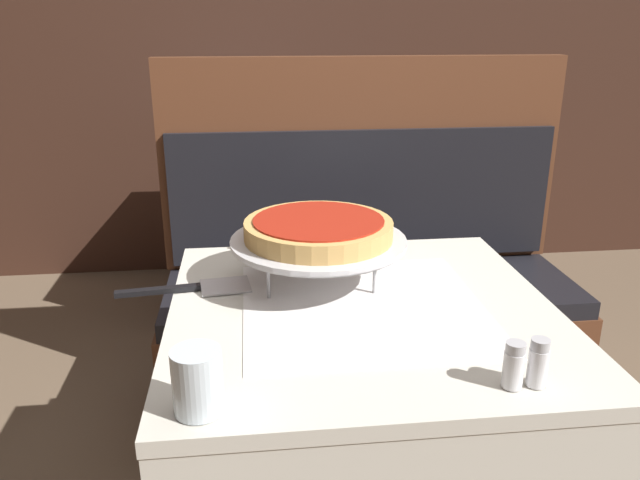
{
  "coord_description": "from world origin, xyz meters",
  "views": [
    {
      "loc": [
        -0.23,
        -1.19,
        1.34
      ],
      "look_at": [
        -0.08,
        0.1,
        0.88
      ],
      "focal_mm": 35.0,
      "sensor_mm": 36.0,
      "label": 1
    }
  ],
  "objects_px": {
    "dining_table_rear": "(243,178)",
    "pizza_pan_stand": "(318,243)",
    "dining_table_front": "(362,350)",
    "pizza_server": "(191,288)",
    "booth_bench": "(368,315)",
    "condiment_caddy": "(233,139)",
    "salt_shaker": "(514,365)",
    "pepper_shaker": "(538,363)",
    "water_glass_near": "(197,381)",
    "deep_dish_pizza": "(318,229)",
    "napkin_holder": "(278,234)"
  },
  "relations": [
    {
      "from": "dining_table_front",
      "to": "salt_shaker",
      "type": "relative_size",
      "value": 10.06
    },
    {
      "from": "dining_table_front",
      "to": "salt_shaker",
      "type": "xyz_separation_m",
      "value": [
        0.19,
        -0.33,
        0.15
      ]
    },
    {
      "from": "booth_bench",
      "to": "pizza_server",
      "type": "xyz_separation_m",
      "value": [
        -0.54,
        -0.65,
        0.41
      ]
    },
    {
      "from": "salt_shaker",
      "to": "condiment_caddy",
      "type": "height_order",
      "value": "condiment_caddy"
    },
    {
      "from": "pizza_server",
      "to": "water_glass_near",
      "type": "distance_m",
      "value": 0.47
    },
    {
      "from": "booth_bench",
      "to": "pizza_pan_stand",
      "type": "distance_m",
      "value": 0.85
    },
    {
      "from": "salt_shaker",
      "to": "dining_table_front",
      "type": "bearing_deg",
      "value": 119.78
    },
    {
      "from": "pizza_pan_stand",
      "to": "salt_shaker",
      "type": "relative_size",
      "value": 4.91
    },
    {
      "from": "dining_table_rear",
      "to": "salt_shaker",
      "type": "height_order",
      "value": "salt_shaker"
    },
    {
      "from": "dining_table_front",
      "to": "booth_bench",
      "type": "distance_m",
      "value": 0.85
    },
    {
      "from": "dining_table_front",
      "to": "pizza_pan_stand",
      "type": "relative_size",
      "value": 2.05
    },
    {
      "from": "deep_dish_pizza",
      "to": "napkin_holder",
      "type": "relative_size",
      "value": 3.34
    },
    {
      "from": "booth_bench",
      "to": "pizza_pan_stand",
      "type": "bearing_deg",
      "value": -111.16
    },
    {
      "from": "water_glass_near",
      "to": "condiment_caddy",
      "type": "xyz_separation_m",
      "value": [
        0.02,
        2.08,
        0.0
      ]
    },
    {
      "from": "pizza_server",
      "to": "salt_shaker",
      "type": "relative_size",
      "value": 3.72
    },
    {
      "from": "pizza_pan_stand",
      "to": "water_glass_near",
      "type": "xyz_separation_m",
      "value": [
        -0.24,
        -0.47,
        -0.05
      ]
    },
    {
      "from": "deep_dish_pizza",
      "to": "napkin_holder",
      "type": "height_order",
      "value": "deep_dish_pizza"
    },
    {
      "from": "salt_shaker",
      "to": "napkin_holder",
      "type": "distance_m",
      "value": 0.78
    },
    {
      "from": "booth_bench",
      "to": "pepper_shaker",
      "type": "bearing_deg",
      "value": -86.68
    },
    {
      "from": "booth_bench",
      "to": "condiment_caddy",
      "type": "distance_m",
      "value": 1.17
    },
    {
      "from": "condiment_caddy",
      "to": "dining_table_rear",
      "type": "bearing_deg",
      "value": -57.85
    },
    {
      "from": "dining_table_rear",
      "to": "pizza_server",
      "type": "bearing_deg",
      "value": -94.09
    },
    {
      "from": "dining_table_rear",
      "to": "pizza_pan_stand",
      "type": "relative_size",
      "value": 1.94
    },
    {
      "from": "dining_table_front",
      "to": "pizza_server",
      "type": "bearing_deg",
      "value": 161.01
    },
    {
      "from": "deep_dish_pizza",
      "to": "dining_table_rear",
      "type": "bearing_deg",
      "value": 96.69
    },
    {
      "from": "pizza_server",
      "to": "salt_shaker",
      "type": "height_order",
      "value": "salt_shaker"
    },
    {
      "from": "dining_table_rear",
      "to": "pepper_shaker",
      "type": "distance_m",
      "value": 2.07
    },
    {
      "from": "water_glass_near",
      "to": "salt_shaker",
      "type": "distance_m",
      "value": 0.51
    },
    {
      "from": "pizza_pan_stand",
      "to": "pizza_server",
      "type": "distance_m",
      "value": 0.31
    },
    {
      "from": "booth_bench",
      "to": "pepper_shaker",
      "type": "distance_m",
      "value": 1.2
    },
    {
      "from": "dining_table_front",
      "to": "napkin_holder",
      "type": "relative_size",
      "value": 8.18
    },
    {
      "from": "deep_dish_pizza",
      "to": "condiment_caddy",
      "type": "xyz_separation_m",
      "value": [
        -0.22,
        1.6,
        -0.08
      ]
    },
    {
      "from": "dining_table_rear",
      "to": "pizza_server",
      "type": "distance_m",
      "value": 1.55
    },
    {
      "from": "pizza_server",
      "to": "pepper_shaker",
      "type": "height_order",
      "value": "pepper_shaker"
    },
    {
      "from": "deep_dish_pizza",
      "to": "condiment_caddy",
      "type": "height_order",
      "value": "condiment_caddy"
    },
    {
      "from": "dining_table_rear",
      "to": "pizza_server",
      "type": "relative_size",
      "value": 2.55
    },
    {
      "from": "condiment_caddy",
      "to": "pizza_server",
      "type": "bearing_deg",
      "value": -92.45
    },
    {
      "from": "pizza_pan_stand",
      "to": "condiment_caddy",
      "type": "height_order",
      "value": "condiment_caddy"
    },
    {
      "from": "dining_table_rear",
      "to": "condiment_caddy",
      "type": "distance_m",
      "value": 0.19
    },
    {
      "from": "dining_table_rear",
      "to": "pizza_pan_stand",
      "type": "xyz_separation_m",
      "value": [
        0.18,
        -1.54,
        0.22
      ]
    },
    {
      "from": "salt_shaker",
      "to": "pepper_shaker",
      "type": "relative_size",
      "value": 0.96
    },
    {
      "from": "dining_table_front",
      "to": "pepper_shaker",
      "type": "bearing_deg",
      "value": -55.08
    },
    {
      "from": "pizza_server",
      "to": "pizza_pan_stand",
      "type": "bearing_deg",
      "value": 1.04
    },
    {
      "from": "dining_table_front",
      "to": "pizza_server",
      "type": "xyz_separation_m",
      "value": [
        -0.37,
        0.13,
        0.11
      ]
    },
    {
      "from": "pepper_shaker",
      "to": "dining_table_rear",
      "type": "bearing_deg",
      "value": 103.82
    },
    {
      "from": "water_glass_near",
      "to": "condiment_caddy",
      "type": "bearing_deg",
      "value": 89.48
    },
    {
      "from": "water_glass_near",
      "to": "condiment_caddy",
      "type": "relative_size",
      "value": 0.59
    },
    {
      "from": "pizza_server",
      "to": "salt_shaker",
      "type": "xyz_separation_m",
      "value": [
        0.56,
        -0.46,
        0.04
      ]
    },
    {
      "from": "dining_table_front",
      "to": "water_glass_near",
      "type": "xyz_separation_m",
      "value": [
        -0.32,
        -0.34,
        0.16
      ]
    },
    {
      "from": "deep_dish_pizza",
      "to": "napkin_holder",
      "type": "xyz_separation_m",
      "value": [
        -0.08,
        0.23,
        -0.09
      ]
    }
  ]
}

